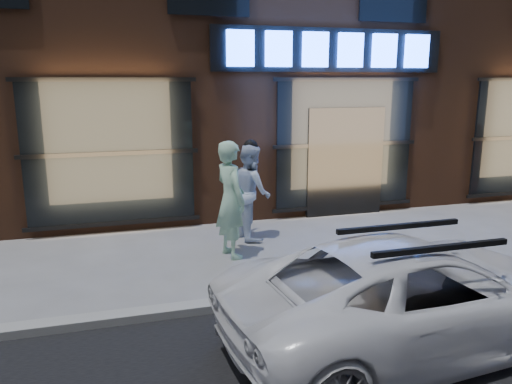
# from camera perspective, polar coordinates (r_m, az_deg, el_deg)

# --- Properties ---
(ground) EXTENTS (90.00, 90.00, 0.00)m
(ground) POSITION_cam_1_polar(r_m,az_deg,el_deg) (8.37, 21.82, -9.22)
(ground) COLOR slate
(ground) RESTS_ON ground
(curb) EXTENTS (60.00, 0.25, 0.12)m
(curb) POSITION_cam_1_polar(r_m,az_deg,el_deg) (8.35, 21.86, -8.84)
(curb) COLOR gray
(curb) RESTS_ON ground
(storefront_building) EXTENTS (30.20, 8.28, 10.30)m
(storefront_building) POSITION_cam_1_polar(r_m,az_deg,el_deg) (15.04, 3.47, 20.96)
(storefront_building) COLOR #54301E
(storefront_building) RESTS_ON ground
(man_bowtie) EXTENTS (0.65, 0.83, 2.01)m
(man_bowtie) POSITION_cam_1_polar(r_m,az_deg,el_deg) (8.48, -2.91, -0.87)
(man_bowtie) COLOR #ACE3BE
(man_bowtie) RESTS_ON ground
(man_cap) EXTENTS (0.74, 0.93, 1.82)m
(man_cap) POSITION_cam_1_polar(r_m,az_deg,el_deg) (9.50, -0.60, 0.06)
(man_cap) COLOR white
(man_cap) RESTS_ON ground
(white_suv) EXTENTS (4.70, 2.52, 1.25)m
(white_suv) POSITION_cam_1_polar(r_m,az_deg,el_deg) (6.06, 17.64, -10.98)
(white_suv) COLOR white
(white_suv) RESTS_ON ground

